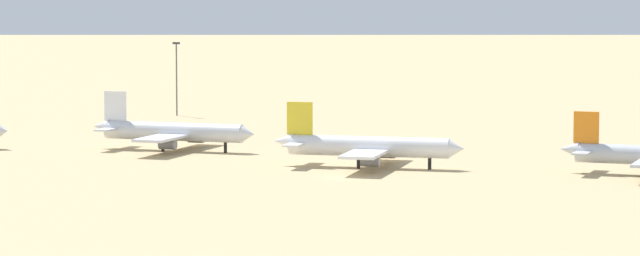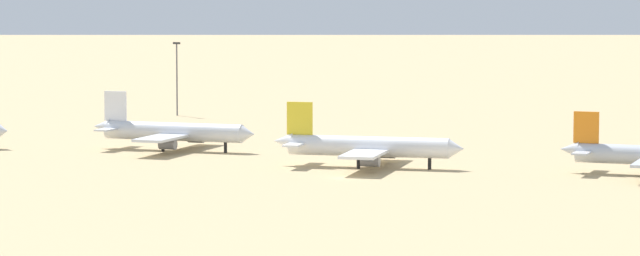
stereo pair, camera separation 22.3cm
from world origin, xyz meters
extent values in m
plane|color=tan|center=(0.00, 0.00, 0.00)|extent=(4000.00, 4000.00, 0.00)
cone|color=silver|center=(-77.52, 16.08, 3.59)|extent=(2.58, 3.26, 3.25)
cylinder|color=silver|center=(-45.79, 26.66, 3.69)|extent=(28.28, 5.37, 3.51)
cone|color=silver|center=(-30.54, 27.68, 3.69)|extent=(2.85, 3.51, 3.34)
cone|color=silver|center=(-61.04, 25.65, 4.22)|extent=(3.70, 3.21, 2.99)
cube|color=white|center=(-58.06, 25.85, 8.30)|extent=(4.59, 0.74, 5.71)
cube|color=silver|center=(-58.29, 29.35, 4.04)|extent=(3.20, 6.15, 0.32)
cube|color=silver|center=(-57.83, 22.34, 4.04)|extent=(3.20, 6.15, 0.32)
cube|color=silver|center=(-44.91, 26.72, 3.16)|extent=(7.82, 28.45, 0.49)
cylinder|color=slate|center=(-44.47, 33.35, 1.93)|extent=(3.28, 2.14, 1.93)
cylinder|color=slate|center=(-43.60, 20.20, 1.93)|extent=(3.28, 2.14, 1.93)
cylinder|color=black|center=(-35.13, 27.37, 0.97)|extent=(0.61, 0.61, 1.93)
cylinder|color=black|center=(-47.24, 28.68, 0.97)|extent=(0.61, 0.61, 1.93)
cylinder|color=black|center=(-46.96, 24.47, 0.97)|extent=(0.61, 0.61, 1.93)
cylinder|color=white|center=(-1.46, 15.30, 3.71)|extent=(28.47, 7.70, 3.53)
cone|color=white|center=(13.74, 17.59, 3.71)|extent=(3.12, 3.71, 3.36)
cone|color=white|center=(-16.66, 13.01, 4.24)|extent=(3.94, 3.50, 3.00)
cube|color=yellow|center=(-13.69, 13.46, 8.35)|extent=(4.61, 1.12, 5.74)
cube|color=white|center=(-14.21, 16.95, 4.06)|extent=(3.69, 6.36, 0.32)
cube|color=white|center=(-13.16, 9.97, 4.06)|extent=(3.69, 6.36, 0.32)
cube|color=white|center=(-0.59, 15.43, 3.18)|extent=(10.14, 28.84, 0.49)
cylinder|color=slate|center=(-0.70, 22.11, 1.94)|extent=(3.43, 2.39, 1.94)
cylinder|color=slate|center=(1.27, 9.01, 1.94)|extent=(3.43, 2.39, 1.94)
cylinder|color=black|center=(9.16, 16.90, 0.97)|extent=(0.62, 0.62, 1.94)
cylinder|color=black|center=(-3.09, 17.20, 0.97)|extent=(0.62, 0.62, 1.94)
cylinder|color=black|center=(-2.46, 13.01, 0.97)|extent=(0.62, 0.62, 1.94)
cone|color=silver|center=(32.28, 22.06, 3.93)|extent=(3.39, 2.92, 2.79)
cube|color=orange|center=(35.07, 22.18, 7.74)|extent=(4.27, 0.58, 5.33)
cube|color=silver|center=(34.94, 25.45, 3.77)|extent=(2.85, 5.68, 0.30)
cube|color=silver|center=(35.20, 18.90, 3.77)|extent=(2.85, 5.68, 0.30)
cylinder|color=#59595E|center=(-83.59, 98.57, 8.68)|extent=(0.36, 0.36, 17.36)
cube|color=#333333|center=(-83.59, 98.57, 17.61)|extent=(1.80, 0.50, 0.50)
camera|label=1|loc=(94.78, -234.32, 31.40)|focal=87.21mm
camera|label=2|loc=(94.98, -234.23, 31.40)|focal=87.21mm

